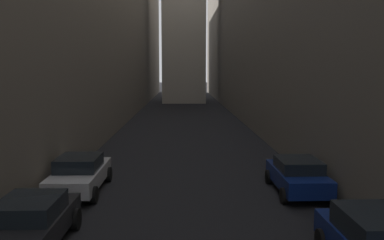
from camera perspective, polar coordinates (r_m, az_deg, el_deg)
The scene contains 5 objects.
ground_plane at distance 40.02m, azimuth -0.99°, elevation -0.24°, with size 264.00×264.00×0.00m, color black.
building_block_left at distance 44.02m, azimuth -19.01°, elevation 13.48°, with size 15.42×108.00×20.59m, color #60594F.
parked_car_left_third at distance 12.45m, azimuth -21.43°, elevation -13.20°, with size 1.92×4.51×1.45m.
parked_car_left_far at distance 17.55m, azimuth -15.17°, elevation -7.11°, with size 1.97×4.51×1.49m.
parked_car_right_far at distance 17.34m, azimuth 14.31°, elevation -7.35°, with size 1.96×4.05×1.40m.
Camera 1 is at (-0.22, 8.29, 4.92)m, focal length 38.80 mm.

